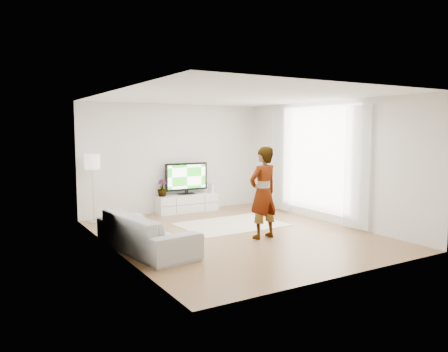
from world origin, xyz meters
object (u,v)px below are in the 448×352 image
television (186,177)px  rug (232,224)px  media_console (187,203)px  floor_lamp (92,165)px  player (263,193)px  sofa (146,232)px

television → rug: bearing=-84.8°
television → rug: (0.18, -1.96, -0.90)m
media_console → floor_lamp: size_ratio=1.04×
player → sofa: player is taller
floor_lamp → television: bearing=2.2°
player → floor_lamp: (-2.48, 3.26, 0.43)m
media_console → floor_lamp: 2.68m
floor_lamp → player: bearing=-52.7°
player → television: bearing=-97.0°
television → sofa: bearing=-126.9°
rug → player: player is taller
media_console → player: (0.04, -3.32, 0.68)m
television → sofa: size_ratio=0.52×
media_console → television: (0.00, 0.03, 0.68)m
rug → sofa: 2.65m
media_console → floor_lamp: bearing=-178.5°
television → player: size_ratio=0.65×
player → floor_lamp: 4.12m
television → rug: television is taller
media_console → floor_lamp: floor_lamp is taller
media_console → sofa: sofa is taller
rug → floor_lamp: size_ratio=1.43×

